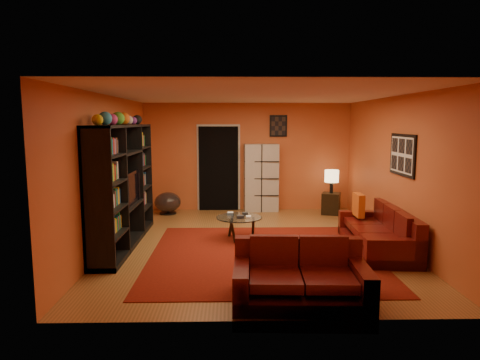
{
  "coord_description": "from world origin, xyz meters",
  "views": [
    {
      "loc": [
        -0.41,
        -7.39,
        2.15
      ],
      "look_at": [
        -0.24,
        0.1,
        1.13
      ],
      "focal_mm": 32.0,
      "sensor_mm": 36.0,
      "label": 1
    }
  ],
  "objects_px": {
    "tv": "(127,188)",
    "coffee_table": "(239,220)",
    "bowl_chair": "(168,202)",
    "entertainment_unit": "(123,186)",
    "storage_cabinet": "(261,178)",
    "loveseat": "(300,276)",
    "side_table": "(331,204)",
    "table_lamp": "(332,177)",
    "sofa": "(382,233)"
  },
  "relations": [
    {
      "from": "tv",
      "to": "coffee_table",
      "type": "bearing_deg",
      "value": -83.92
    },
    {
      "from": "bowl_chair",
      "to": "coffee_table",
      "type": "bearing_deg",
      "value": -54.16
    },
    {
      "from": "entertainment_unit",
      "to": "bowl_chair",
      "type": "relative_size",
      "value": 4.86
    },
    {
      "from": "storage_cabinet",
      "to": "bowl_chair",
      "type": "height_order",
      "value": "storage_cabinet"
    },
    {
      "from": "entertainment_unit",
      "to": "storage_cabinet",
      "type": "height_order",
      "value": "entertainment_unit"
    },
    {
      "from": "loveseat",
      "to": "storage_cabinet",
      "type": "relative_size",
      "value": 1.02
    },
    {
      "from": "bowl_chair",
      "to": "side_table",
      "type": "xyz_separation_m",
      "value": [
        3.83,
        -0.1,
        -0.02
      ]
    },
    {
      "from": "table_lamp",
      "to": "loveseat",
      "type": "bearing_deg",
      "value": -107.4
    },
    {
      "from": "loveseat",
      "to": "side_table",
      "type": "relative_size",
      "value": 3.3
    },
    {
      "from": "loveseat",
      "to": "entertainment_unit",
      "type": "bearing_deg",
      "value": 51.0
    },
    {
      "from": "entertainment_unit",
      "to": "loveseat",
      "type": "xyz_separation_m",
      "value": [
        2.71,
        -2.41,
        -0.77
      ]
    },
    {
      "from": "coffee_table",
      "to": "bowl_chair",
      "type": "xyz_separation_m",
      "value": [
        -1.63,
        2.26,
        -0.11
      ]
    },
    {
      "from": "side_table",
      "to": "sofa",
      "type": "bearing_deg",
      "value": -86.11
    },
    {
      "from": "coffee_table",
      "to": "storage_cabinet",
      "type": "height_order",
      "value": "storage_cabinet"
    },
    {
      "from": "entertainment_unit",
      "to": "coffee_table",
      "type": "bearing_deg",
      "value": 6.8
    },
    {
      "from": "sofa",
      "to": "loveseat",
      "type": "height_order",
      "value": "same"
    },
    {
      "from": "loveseat",
      "to": "bowl_chair",
      "type": "distance_m",
      "value": 5.43
    },
    {
      "from": "loveseat",
      "to": "table_lamp",
      "type": "relative_size",
      "value": 3.06
    },
    {
      "from": "entertainment_unit",
      "to": "side_table",
      "type": "relative_size",
      "value": 6.0
    },
    {
      "from": "sofa",
      "to": "side_table",
      "type": "bearing_deg",
      "value": 97.13
    },
    {
      "from": "coffee_table",
      "to": "table_lamp",
      "type": "bearing_deg",
      "value": 44.49
    },
    {
      "from": "entertainment_unit",
      "to": "side_table",
      "type": "xyz_separation_m",
      "value": [
        4.22,
        2.4,
        -0.8
      ]
    },
    {
      "from": "tv",
      "to": "coffee_table",
      "type": "xyz_separation_m",
      "value": [
        1.97,
        0.21,
        -0.62
      ]
    },
    {
      "from": "entertainment_unit",
      "to": "tv",
      "type": "bearing_deg",
      "value": 31.77
    },
    {
      "from": "loveseat",
      "to": "bowl_chair",
      "type": "bearing_deg",
      "value": 27.98
    },
    {
      "from": "sofa",
      "to": "loveseat",
      "type": "xyz_separation_m",
      "value": [
        -1.7,
        -1.98,
        -0.0
      ]
    },
    {
      "from": "storage_cabinet",
      "to": "tv",
      "type": "bearing_deg",
      "value": -135.9
    },
    {
      "from": "tv",
      "to": "storage_cabinet",
      "type": "height_order",
      "value": "storage_cabinet"
    },
    {
      "from": "tv",
      "to": "bowl_chair",
      "type": "distance_m",
      "value": 2.6
    },
    {
      "from": "tv",
      "to": "bowl_chair",
      "type": "bearing_deg",
      "value": -7.79
    },
    {
      "from": "coffee_table",
      "to": "table_lamp",
      "type": "xyz_separation_m",
      "value": [
        2.2,
        2.16,
        0.51
      ]
    },
    {
      "from": "table_lamp",
      "to": "side_table",
      "type": "bearing_deg",
      "value": 180.0
    },
    {
      "from": "bowl_chair",
      "to": "tv",
      "type": "bearing_deg",
      "value": -97.79
    },
    {
      "from": "storage_cabinet",
      "to": "table_lamp",
      "type": "xyz_separation_m",
      "value": [
        1.61,
        -0.4,
        0.07
      ]
    },
    {
      "from": "tv",
      "to": "coffee_table",
      "type": "relative_size",
      "value": 1.17
    },
    {
      "from": "side_table",
      "to": "loveseat",
      "type": "bearing_deg",
      "value": -107.4
    },
    {
      "from": "entertainment_unit",
      "to": "sofa",
      "type": "xyz_separation_m",
      "value": [
        4.41,
        -0.44,
        -0.76
      ]
    },
    {
      "from": "sofa",
      "to": "bowl_chair",
      "type": "distance_m",
      "value": 4.98
    },
    {
      "from": "coffee_table",
      "to": "storage_cabinet",
      "type": "xyz_separation_m",
      "value": [
        0.58,
        2.56,
        0.43
      ]
    },
    {
      "from": "table_lamp",
      "to": "sofa",
      "type": "bearing_deg",
      "value": -86.11
    },
    {
      "from": "entertainment_unit",
      "to": "storage_cabinet",
      "type": "xyz_separation_m",
      "value": [
        2.6,
        2.8,
        -0.24
      ]
    },
    {
      "from": "entertainment_unit",
      "to": "bowl_chair",
      "type": "xyz_separation_m",
      "value": [
        0.39,
        2.5,
        -0.78
      ]
    },
    {
      "from": "table_lamp",
      "to": "storage_cabinet",
      "type": "bearing_deg",
      "value": 166.09
    },
    {
      "from": "storage_cabinet",
      "to": "table_lamp",
      "type": "relative_size",
      "value": 3.01
    },
    {
      "from": "loveseat",
      "to": "storage_cabinet",
      "type": "bearing_deg",
      "value": 3.85
    },
    {
      "from": "entertainment_unit",
      "to": "side_table",
      "type": "bearing_deg",
      "value": 29.64
    },
    {
      "from": "tv",
      "to": "loveseat",
      "type": "distance_m",
      "value": 3.68
    },
    {
      "from": "tv",
      "to": "loveseat",
      "type": "bearing_deg",
      "value": -132.59
    },
    {
      "from": "tv",
      "to": "bowl_chair",
      "type": "xyz_separation_m",
      "value": [
        0.34,
        2.47,
        -0.73
      ]
    },
    {
      "from": "entertainment_unit",
      "to": "table_lamp",
      "type": "xyz_separation_m",
      "value": [
        4.22,
        2.4,
        -0.17
      ]
    }
  ]
}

